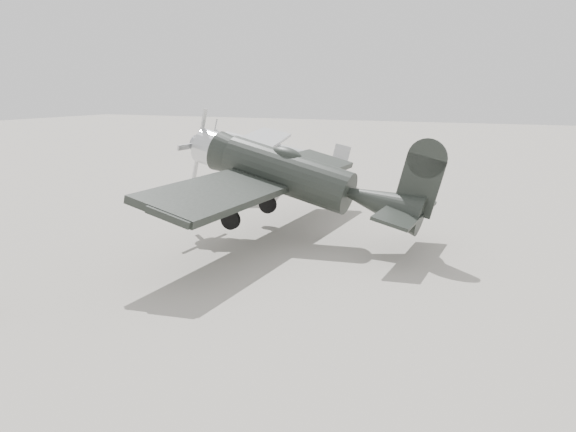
# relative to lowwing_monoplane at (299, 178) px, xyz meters

# --- Properties ---
(ground) EXTENTS (160.00, 160.00, 0.00)m
(ground) POSITION_rel_lowwing_monoplane_xyz_m (1.06, -3.24, -2.30)
(ground) COLOR #9C958B
(ground) RESTS_ON ground
(lowwing_monoplane) EXTENTS (9.63, 13.33, 4.34)m
(lowwing_monoplane) POSITION_rel_lowwing_monoplane_xyz_m (0.00, 0.00, 0.00)
(lowwing_monoplane) COLOR black
(lowwing_monoplane) RESTS_ON ground
(highwing_monoplane) EXTENTS (8.26, 11.47, 3.27)m
(highwing_monoplane) POSITION_rel_lowwing_monoplane_xyz_m (-6.55, 11.28, -0.25)
(highwing_monoplane) COLOR #939598
(highwing_monoplane) RESTS_ON ground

